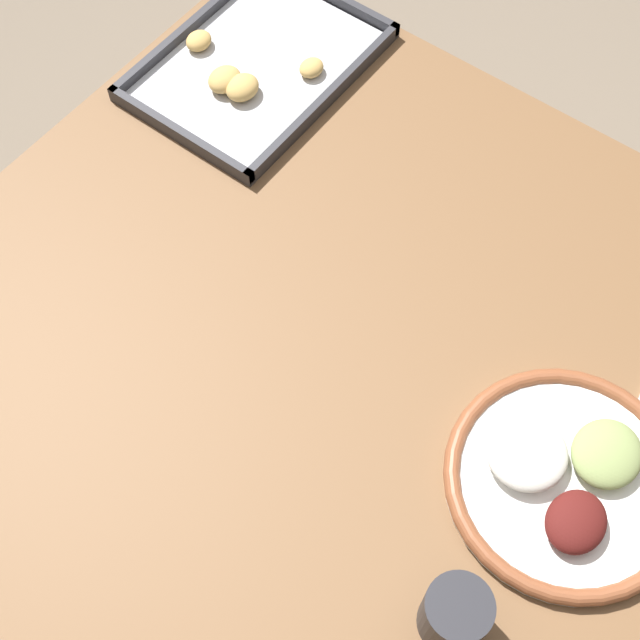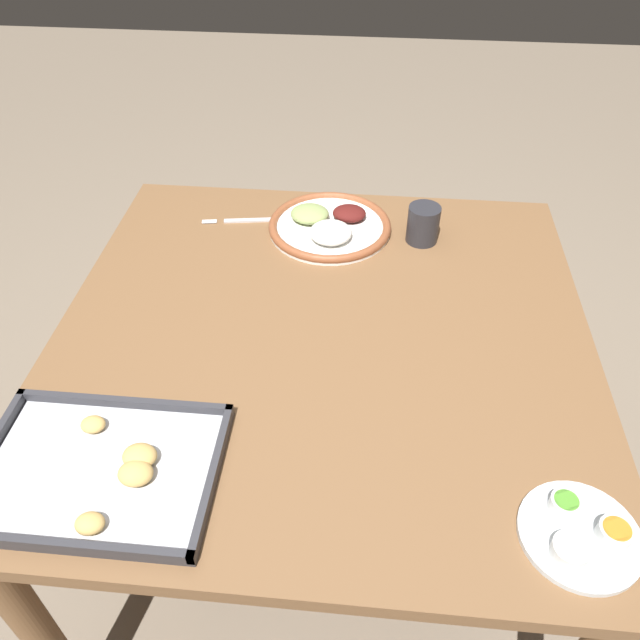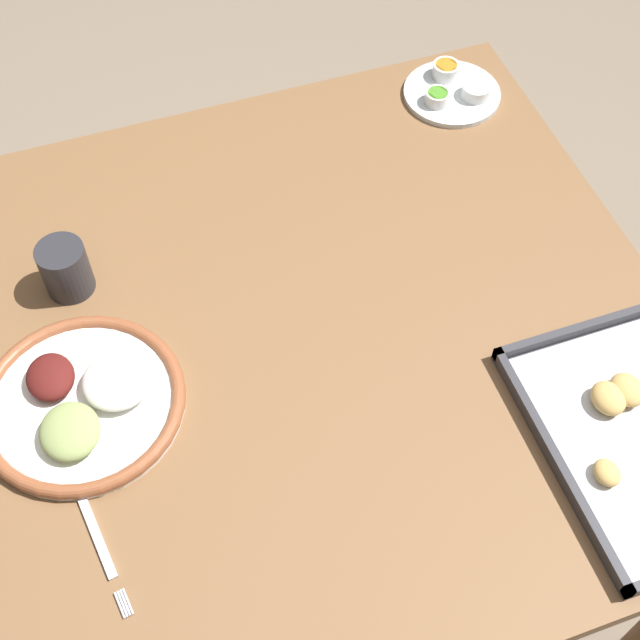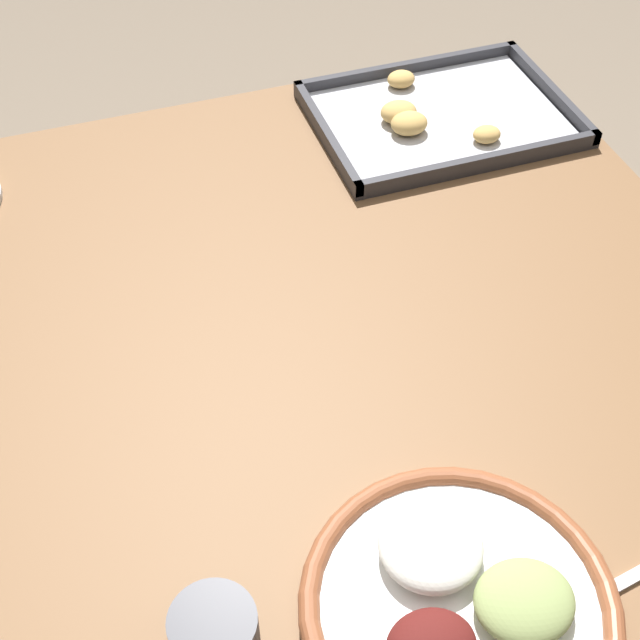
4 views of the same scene
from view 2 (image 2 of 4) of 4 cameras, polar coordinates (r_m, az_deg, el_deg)
The scene contains 7 objects.
ground_plane at distance 1.77m, azimuth 0.15°, elevation -17.98°, with size 8.00×8.00×0.00m, color #7A6B59.
dining_table at distance 1.28m, azimuth 0.20°, elevation -4.19°, with size 1.04×1.05×0.71m.
dinner_plate at distance 1.49m, azimuth 0.87°, elevation 8.65°, with size 0.29×0.29×0.05m.
fork at distance 1.53m, azimuth -6.28°, elevation 9.05°, with size 0.21×0.04×0.00m.
saucer_plate at distance 1.01m, azimuth 22.81°, elevation -17.55°, with size 0.18×0.18×0.04m.
baking_tray at distance 1.05m, azimuth -19.25°, elevation -12.80°, with size 0.37×0.27×0.04m.
drinking_cup at distance 1.45m, azimuth 9.41°, elevation 8.65°, with size 0.07×0.07×0.09m.
Camera 2 is at (-0.08, 0.89, 1.54)m, focal length 35.00 mm.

